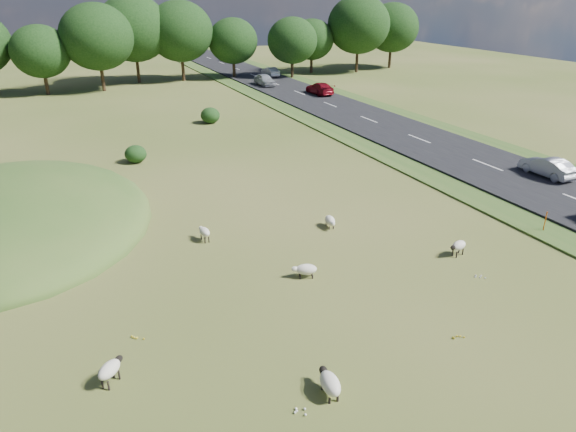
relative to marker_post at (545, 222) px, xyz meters
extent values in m
plane|color=#3F571B|center=(-14.67, 21.65, -0.60)|extent=(160.00, 160.00, 0.00)
ellipsoid|color=#33561E|center=(-26.67, 13.65, -0.60)|extent=(16.00, 20.00, 4.00)
cube|color=black|center=(5.33, 31.65, -0.47)|extent=(8.00, 150.00, 0.25)
cylinder|color=black|center=(-23.48, 55.08, 0.91)|extent=(0.44, 0.44, 3.02)
ellipsoid|color=black|center=(-23.48, 55.08, 4.60)|extent=(7.04, 7.04, 6.34)
cylinder|color=black|center=(-16.75, 54.63, 1.35)|extent=(0.44, 0.44, 3.90)
ellipsoid|color=black|center=(-16.75, 54.63, 6.11)|extent=(9.09, 9.09, 8.18)
cylinder|color=black|center=(-11.42, 59.55, 1.51)|extent=(0.44, 0.44, 4.22)
ellipsoid|color=black|center=(-11.42, 59.55, 6.67)|extent=(9.85, 9.85, 8.86)
cylinder|color=black|center=(-5.21, 58.59, 1.37)|extent=(0.44, 0.44, 3.94)
ellipsoid|color=black|center=(-5.21, 58.59, 6.19)|extent=(9.20, 9.20, 8.28)
cylinder|color=black|center=(2.20, 57.66, 0.94)|extent=(0.44, 0.44, 3.09)
ellipsoid|color=black|center=(2.20, 57.66, 4.72)|extent=(7.20, 7.20, 6.48)
cylinder|color=black|center=(10.10, 54.11, 0.96)|extent=(0.44, 0.44, 3.12)
ellipsoid|color=black|center=(10.10, 54.11, 4.78)|extent=(7.29, 7.29, 6.56)
cylinder|color=black|center=(15.23, 57.91, 0.87)|extent=(0.44, 0.44, 2.93)
ellipsoid|color=black|center=(15.23, 57.91, 4.45)|extent=(6.84, 6.84, 6.16)
cylinder|color=black|center=(22.19, 55.61, 1.48)|extent=(0.44, 0.44, 4.16)
ellipsoid|color=black|center=(22.19, 55.61, 6.57)|extent=(9.71, 9.71, 8.74)
cylinder|color=black|center=(29.88, 57.54, 1.27)|extent=(0.44, 0.44, 3.74)
ellipsoid|color=black|center=(29.88, 57.54, 5.83)|extent=(8.72, 8.72, 7.84)
ellipsoid|color=black|center=(-18.03, 21.80, 0.06)|extent=(1.63, 1.63, 1.33)
ellipsoid|color=black|center=(-9.21, 31.73, 0.17)|extent=(1.88, 1.88, 1.54)
cylinder|color=#D8590C|center=(0.00, 0.00, 0.00)|extent=(0.06, 0.06, 1.20)
ellipsoid|color=beige|center=(-16.48, -5.99, -0.11)|extent=(0.71, 1.16, 0.56)
ellipsoid|color=black|center=(-16.42, -5.40, -0.07)|extent=(0.31, 0.39, 0.28)
cylinder|color=black|center=(-16.58, -5.65, -0.50)|extent=(0.08, 0.08, 0.21)
cylinder|color=black|center=(-16.31, -5.69, -0.50)|extent=(0.08, 0.08, 0.21)
cylinder|color=black|center=(-16.66, -6.29, -0.50)|extent=(0.08, 0.08, 0.21)
cylinder|color=black|center=(-16.38, -6.32, -0.50)|extent=(0.08, 0.08, 0.21)
ellipsoid|color=beige|center=(-22.86, -2.49, -0.01)|extent=(1.03, 1.04, 0.49)
ellipsoid|color=black|center=(-22.50, -2.12, 0.03)|extent=(0.38, 0.38, 0.25)
cylinder|color=black|center=(-22.75, -2.21, -0.43)|extent=(0.07, 0.07, 0.35)
cylinder|color=black|center=(-22.58, -2.38, -0.43)|extent=(0.07, 0.07, 0.35)
cylinder|color=black|center=(-23.14, -2.61, -0.43)|extent=(0.07, 0.07, 0.35)
cylinder|color=black|center=(-22.97, -2.78, -0.43)|extent=(0.07, 0.07, 0.35)
ellipsoid|color=beige|center=(-17.03, 6.56, -0.07)|extent=(0.56, 0.91, 0.44)
ellipsoid|color=silver|center=(-17.09, 7.02, -0.04)|extent=(0.24, 0.30, 0.22)
cylinder|color=black|center=(-17.16, 6.79, -0.44)|extent=(0.06, 0.06, 0.31)
cylinder|color=black|center=(-16.95, 6.82, -0.44)|extent=(0.06, 0.06, 0.31)
cylinder|color=black|center=(-17.10, 6.30, -0.44)|extent=(0.06, 0.06, 0.31)
cylinder|color=black|center=(-16.89, 6.33, -0.44)|extent=(0.06, 0.06, 0.31)
ellipsoid|color=beige|center=(-13.86, 1.02, -0.17)|extent=(1.09, 0.83, 0.50)
ellipsoid|color=silver|center=(-14.35, 1.21, -0.14)|extent=(0.38, 0.33, 0.25)
cylinder|color=black|center=(-14.17, 1.01, -0.51)|extent=(0.07, 0.07, 0.18)
cylinder|color=black|center=(-14.08, 1.23, -0.51)|extent=(0.07, 0.07, 0.18)
cylinder|color=black|center=(-13.64, 0.81, -0.51)|extent=(0.07, 0.07, 0.18)
cylinder|color=black|center=(-13.56, 1.03, -0.51)|extent=(0.07, 0.07, 0.18)
ellipsoid|color=beige|center=(-6.09, -0.18, -0.04)|extent=(0.98, 0.68, 0.46)
ellipsoid|color=black|center=(-6.56, -0.30, -0.01)|extent=(0.34, 0.28, 0.23)
cylinder|color=black|center=(-6.31, -0.35, -0.44)|extent=(0.07, 0.07, 0.33)
cylinder|color=black|center=(-6.37, -0.13, -0.44)|extent=(0.07, 0.07, 0.33)
cylinder|color=black|center=(-5.81, -0.22, -0.44)|extent=(0.07, 0.07, 0.33)
cylinder|color=black|center=(-5.86, -0.01, -0.44)|extent=(0.07, 0.07, 0.33)
ellipsoid|color=beige|center=(-10.26, 5.36, -0.18)|extent=(0.66, 1.01, 0.48)
ellipsoid|color=silver|center=(-10.35, 4.86, -0.15)|extent=(0.28, 0.34, 0.24)
cylinder|color=black|center=(-10.19, 5.07, -0.51)|extent=(0.07, 0.07, 0.18)
cylinder|color=black|center=(-10.42, 5.11, -0.51)|extent=(0.07, 0.07, 0.18)
cylinder|color=black|center=(-10.09, 5.60, -0.51)|extent=(0.07, 0.07, 0.18)
cylinder|color=black|center=(-10.32, 5.65, -0.51)|extent=(0.07, 0.07, 0.18)
imported|color=#B0B2B8|center=(7.23, 6.12, 0.30)|extent=(1.38, 3.96, 1.31)
imported|color=#A7AAAF|center=(3.43, 48.57, 0.41)|extent=(1.79, 4.44, 1.51)
imported|color=white|center=(7.23, 55.70, 0.32)|extent=(1.42, 4.07, 1.34)
imported|color=maroon|center=(7.23, 39.85, 0.35)|extent=(1.97, 4.84, 1.41)
imported|color=black|center=(7.23, 76.18, 0.28)|extent=(1.78, 4.37, 1.27)
camera|label=1|loc=(-23.05, -17.14, 11.43)|focal=32.00mm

